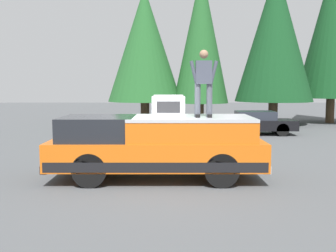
{
  "coord_description": "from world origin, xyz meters",
  "views": [
    {
      "loc": [
        -10.18,
        -0.44,
        2.48
      ],
      "look_at": [
        0.73,
        -0.44,
        1.35
      ],
      "focal_mm": 43.03,
      "sensor_mm": 36.0,
      "label": 1
    }
  ],
  "objects": [
    {
      "name": "conifer_center_left",
      "position": [
        15.25,
        -2.5,
        5.48
      ],
      "size": [
        3.46,
        3.46,
        9.66
      ],
      "color": "#4C3826",
      "rests_on": "ground"
    },
    {
      "name": "pickup_truck",
      "position": [
        0.23,
        -0.15,
        0.87
      ],
      "size": [
        2.01,
        5.54,
        1.65
      ],
      "color": "orange",
      "rests_on": "ground"
    },
    {
      "name": "ground_plane",
      "position": [
        0.0,
        0.0,
        0.0
      ],
      "size": [
        90.0,
        90.0,
        0.0
      ],
      "primitive_type": "plane",
      "color": "#4C4F51"
    },
    {
      "name": "parked_car_black",
      "position": [
        9.74,
        -4.69,
        0.58
      ],
      "size": [
        1.64,
        4.1,
        1.16
      ],
      "color": "black",
      "rests_on": "ground"
    },
    {
      "name": "person_on_truck_bed",
      "position": [
        -0.02,
        -1.34,
        2.55
      ],
      "size": [
        0.29,
        0.72,
        1.69
      ],
      "color": "#4C515B",
      "rests_on": "pickup_truck"
    },
    {
      "name": "conifer_center_right",
      "position": [
        15.68,
        1.05,
        4.96
      ],
      "size": [
        4.69,
        4.69,
        8.55
      ],
      "color": "#4C3826",
      "rests_on": "ground"
    },
    {
      "name": "conifer_far_left",
      "position": [
        15.94,
        -10.98,
        6.17
      ],
      "size": [
        4.41,
        4.41,
        10.74
      ],
      "color": "#4C3826",
      "rests_on": "ground"
    },
    {
      "name": "compressor_unit",
      "position": [
        0.25,
        -0.45,
        1.93
      ],
      "size": [
        0.65,
        0.84,
        0.56
      ],
      "color": "silver",
      "rests_on": "pickup_truck"
    },
    {
      "name": "conifer_left",
      "position": [
        14.56,
        -6.91,
        5.48
      ],
      "size": [
        4.7,
        4.7,
        9.53
      ],
      "color": "#4C3826",
      "rests_on": "ground"
    }
  ]
}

